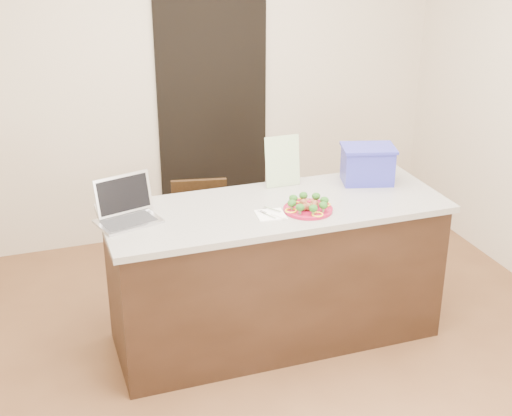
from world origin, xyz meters
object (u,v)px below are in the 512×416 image
object	(u,v)px
plate	(308,209)
napkin	(271,215)
yogurt_bottle	(309,207)
island	(275,272)
blue_box	(368,164)
laptop	(126,208)
chair	(204,234)

from	to	relation	value
plate	napkin	world-z (taller)	plate
napkin	plate	bearing A→B (deg)	-2.42
napkin	yogurt_bottle	bearing A→B (deg)	-4.99
island	blue_box	distance (m)	0.91
island	napkin	size ratio (longest dim) A/B	12.70
blue_box	island	bearing A→B (deg)	-150.26
plate	yogurt_bottle	world-z (taller)	yogurt_bottle
island	blue_box	bearing A→B (deg)	13.87
laptop	yogurt_bottle	bearing A→B (deg)	-29.06
yogurt_bottle	laptop	world-z (taller)	laptop
blue_box	chair	world-z (taller)	blue_box
blue_box	chair	distance (m)	1.22
napkin	blue_box	distance (m)	0.84
island	plate	distance (m)	0.51
laptop	blue_box	distance (m)	1.57
napkin	laptop	bearing A→B (deg)	164.49
yogurt_bottle	island	bearing A→B (deg)	134.27
laptop	blue_box	world-z (taller)	same
island	blue_box	world-z (taller)	blue_box
napkin	blue_box	world-z (taller)	blue_box
plate	laptop	xyz separation A→B (m)	(-1.03, 0.23, 0.05)
plate	yogurt_bottle	size ratio (longest dim) A/B	4.35
plate	chair	bearing A→B (deg)	119.57
plate	blue_box	xyz separation A→B (m)	(0.54, 0.31, 0.11)
plate	laptop	world-z (taller)	laptop
island	plate	bearing A→B (deg)	-43.69
napkin	chair	size ratio (longest dim) A/B	0.19
plate	island	bearing A→B (deg)	136.31
napkin	laptop	distance (m)	0.83
plate	yogurt_bottle	distance (m)	0.02
blue_box	yogurt_bottle	bearing A→B (deg)	-133.52
yogurt_bottle	chair	world-z (taller)	yogurt_bottle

